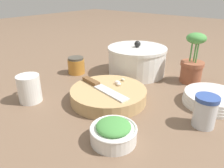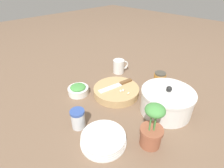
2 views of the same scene
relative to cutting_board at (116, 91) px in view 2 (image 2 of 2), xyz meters
The scene contains 11 objects.
ground_plane 0.06m from the cutting_board, 35.50° to the left, with size 5.00×5.00×0.00m, color brown.
cutting_board is the anchor object (origin of this frame).
chef_knife 0.04m from the cutting_board, 155.99° to the right, with size 0.23×0.07×0.01m.
garlic_cloves 0.06m from the cutting_board, 88.40° to the left, with size 0.03×0.06×0.01m.
herb_bowl 0.22m from the cutting_board, 46.48° to the right, with size 0.12×0.12×0.06m.
spice_jar 0.32m from the cutting_board, 10.17° to the left, with size 0.07×0.07×0.09m.
coffee_mug 0.27m from the cutting_board, 140.25° to the right, with size 0.11×0.08×0.10m.
plate_stack 0.36m from the cutting_board, 35.14° to the left, with size 0.20×0.20×0.04m.
honey_jar 0.31m from the cutting_board, 158.97° to the left, with size 0.08×0.08×0.08m.
stock_pot 0.29m from the cutting_board, 104.07° to the left, with size 0.26×0.26×0.15m.
potted_herb 0.39m from the cutting_board, 65.44° to the left, with size 0.09×0.09×0.21m.
Camera 2 is at (0.57, 0.55, 0.61)m, focal length 28.00 mm.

